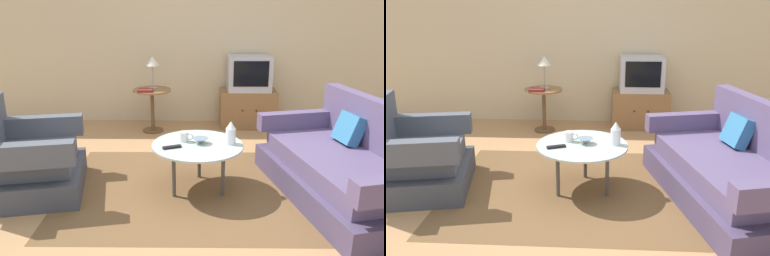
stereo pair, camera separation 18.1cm
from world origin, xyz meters
The scene contains 15 objects.
ground_plane centered at (0.00, 0.00, 0.00)m, with size 16.00×16.00×0.00m, color #AD7F51.
back_wall centered at (0.00, 2.57, 1.35)m, with size 9.00×0.12×2.70m, color #CCB78E.
area_rug centered at (0.09, 0.18, 0.00)m, with size 2.63×1.96×0.00m, color brown.
armchair centered at (-1.54, 0.12, 0.30)m, with size 1.07×1.13×0.89m.
couch centered at (1.47, 0.04, 0.29)m, with size 1.32×2.01×0.89m.
coffee_table centered at (0.09, 0.18, 0.43)m, with size 0.87×0.87×0.47m.
side_table centered at (-0.54, 1.99, 0.44)m, with size 0.52×0.52×0.61m.
tv_stand centered at (0.83, 2.24, 0.27)m, with size 0.80×0.47×0.54m.
television centered at (0.83, 2.25, 0.79)m, with size 0.60×0.46×0.49m.
table_lamp centered at (-0.52, 2.02, 0.97)m, with size 0.20×0.20×0.45m.
vase centered at (0.40, 0.19, 0.58)m, with size 0.10×0.10×0.23m.
mug centered at (-0.04, 0.26, 0.52)m, with size 0.14×0.08×0.10m.
bowl centered at (0.12, 0.20, 0.50)m, with size 0.15×0.15×0.06m.
tv_remote_dark centered at (-0.15, 0.08, 0.48)m, with size 0.18×0.11×0.02m.
book centered at (-0.61, 1.85, 0.62)m, with size 0.21×0.15×0.03m.
Camera 2 is at (0.26, -3.32, 1.77)m, focal length 36.82 mm.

